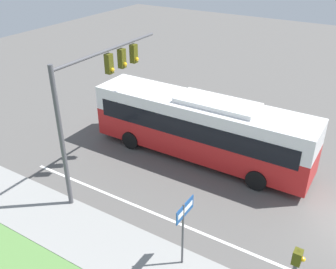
% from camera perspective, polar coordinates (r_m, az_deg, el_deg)
% --- Properties ---
extents(bus, '(2.72, 11.89, 3.51)m').
position_cam_1_polar(bus, '(19.67, 4.92, 1.43)').
color(bus, red).
rests_on(bus, ground_plane).
extents(signal_gantry, '(6.85, 0.41, 6.54)m').
position_cam_1_polar(signal_gantry, '(16.76, -10.79, 6.97)').
color(signal_gantry, '#4C4C51').
rests_on(signal_gantry, ground_plane).
extents(street_sign, '(1.16, 0.08, 2.83)m').
position_cam_1_polar(street_sign, '(13.30, 2.44, -13.23)').
color(street_sign, '#4C4C51').
rests_on(street_sign, ground_plane).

